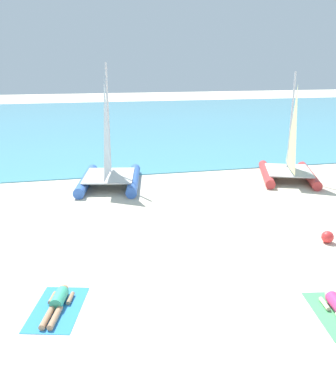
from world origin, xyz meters
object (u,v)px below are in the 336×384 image
(sailboat_blue, at_px, (109,169))
(beach_ball, at_px, (327,237))
(sunbather_left, at_px, (58,302))
(sailboat_red, at_px, (289,164))
(towel_left, at_px, (57,309))

(sailboat_blue, distance_m, beach_ball, 10.06)
(sailboat_blue, distance_m, sunbather_left, 9.94)
(sailboat_blue, bearing_deg, sailboat_red, 5.27)
(sunbather_left, distance_m, beach_ball, 8.52)
(beach_ball, bearing_deg, sailboat_red, 71.03)
(sunbather_left, height_order, beach_ball, beach_ball)
(sailboat_red, bearing_deg, sunbather_left, -120.18)
(sailboat_blue, height_order, sunbather_left, sailboat_blue)
(towel_left, relative_size, sunbather_left, 1.22)
(sailboat_red, xyz_separation_m, beach_ball, (-2.41, -7.01, -0.57))
(sailboat_blue, bearing_deg, beach_ball, -40.63)
(sailboat_red, relative_size, sailboat_blue, 0.93)
(towel_left, xyz_separation_m, beach_ball, (8.33, 1.90, 0.19))
(sailboat_red, xyz_separation_m, sailboat_blue, (-8.65, 0.86, 0.06))
(sunbather_left, relative_size, beach_ball, 3.98)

